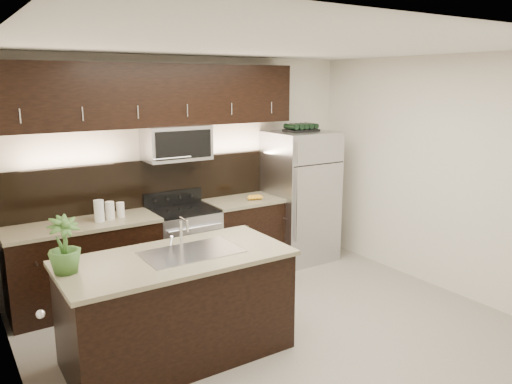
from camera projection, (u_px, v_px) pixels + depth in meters
ground at (283, 334)px, 4.84m from camera, size 4.50×4.50×0.00m
room_walls at (277, 163)px, 4.39m from camera, size 4.52×4.02×2.71m
counter_run at (168, 249)px, 5.88m from camera, size 3.51×0.65×0.94m
upper_fixtures at (159, 105)px, 5.66m from camera, size 3.49×0.40×1.66m
island at (178, 306)px, 4.37m from camera, size 1.96×0.96×0.94m
sink_faucet at (191, 250)px, 4.36m from camera, size 0.84×0.50×0.28m
refrigerator at (300, 196)px, 6.76m from camera, size 0.85×0.76×1.76m
wine_rack at (301, 128)px, 6.56m from camera, size 0.43×0.27×0.10m
plant at (64, 245)px, 3.85m from camera, size 0.29×0.29×0.45m
canisters at (107, 210)px, 5.37m from camera, size 0.34×0.15×0.23m
french_press at (282, 187)px, 6.58m from camera, size 0.09×0.09×0.26m
bananas at (250, 197)px, 6.29m from camera, size 0.24×0.21×0.06m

